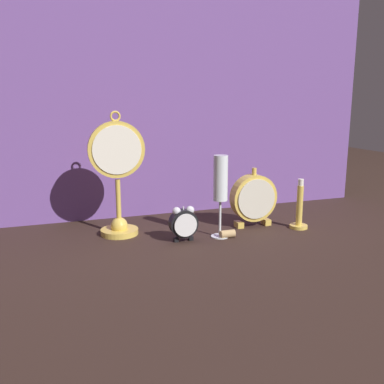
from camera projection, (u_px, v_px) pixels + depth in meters
name	position (u px, v px, depth m)	size (l,w,h in m)	color
ground_plane	(202.00, 241.00, 1.17)	(4.00, 4.00, 0.00)	black
fabric_backdrop_drape	(167.00, 98.00, 1.39)	(1.46, 0.01, 0.77)	#6B478E
pocket_watch_on_stand	(118.00, 180.00, 1.20)	(0.16, 0.11, 0.35)	gold
alarm_clock_twin_bell	(184.00, 222.00, 1.17)	(0.08, 0.03, 0.10)	black
mantel_clock_silver	(254.00, 198.00, 1.30)	(0.14, 0.04, 0.18)	gold
champagne_flute	(220.00, 184.00, 1.18)	(0.05, 0.05, 0.23)	silver
brass_candlestick	(299.00, 212.00, 1.29)	(0.05, 0.05, 0.15)	gold
wine_cork	(227.00, 234.00, 1.20)	(0.02, 0.02, 0.04)	tan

